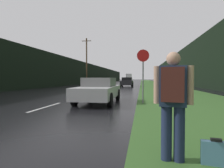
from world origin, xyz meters
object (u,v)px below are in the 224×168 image
Objects in this scene: suitcase at (216,154)px; car_passing_far at (127,82)px; hitchhiker_with_backpack at (173,99)px; delivery_truck at (129,77)px; stop_sign at (143,71)px; car_passing_near at (99,90)px.

suitcase is 27.67m from car_passing_far.
hitchhiker_with_backpack is 27.56m from car_passing_far.
delivery_truck is at bearing -86.60° from car_passing_far.
car_passing_far reaches higher than suitcase.
car_passing_far is 0.58× the size of delivery_truck.
hitchhiker_with_backpack is 0.98m from suitcase.
car_passing_far is at bearing 96.46° from stop_sign.
car_passing_near is 1.14× the size of car_passing_far.
delivery_truck is (-6.29, 87.61, 0.22)m from stop_sign.
delivery_truck reaches higher than suitcase.
suitcase is at bearing 5.89° from hitchhiker_with_backpack.
suitcase is 95.09m from delivery_truck.
car_passing_far is (-2.30, 20.28, -0.90)m from stop_sign.
stop_sign is 20.43m from car_passing_far.
stop_sign is 6.55× the size of suitcase.
suitcase is 8.02m from car_passing_near.
stop_sign is at bearing 103.63° from hitchhiker_with_backpack.
hitchhiker_with_backpack is at bearing -86.78° from stop_sign.
suitcase is (0.60, -0.05, -0.77)m from hitchhiker_with_backpack.
hitchhiker_with_backpack is (0.40, -7.14, -0.67)m from stop_sign.
car_passing_near reaches higher than suitcase.
suitcase is at bearing -82.07° from stop_sign.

